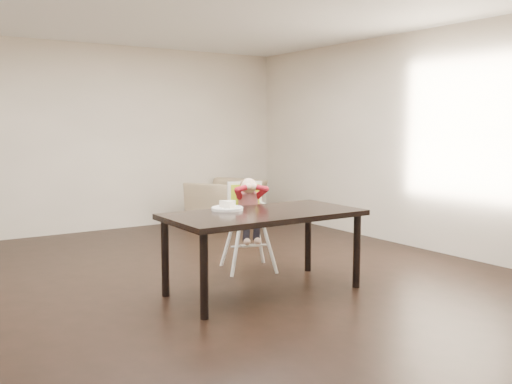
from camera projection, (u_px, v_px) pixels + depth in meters
ground at (215, 286)px, 5.49m from camera, size 7.00×7.00×0.00m
room_walls at (213, 91)px, 5.27m from camera, size 6.02×7.02×2.71m
dining_table at (264, 220)px, 5.23m from camera, size 1.80×0.90×0.75m
high_chair at (248, 205)px, 6.06m from camera, size 0.51×0.51×0.99m
plate at (228, 207)px, 5.33m from camera, size 0.35×0.35×0.09m
armchair at (227, 196)px, 8.73m from camera, size 1.27×1.15×0.93m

